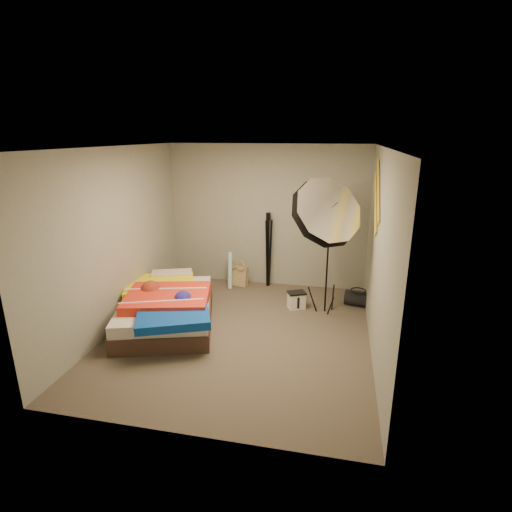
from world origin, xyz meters
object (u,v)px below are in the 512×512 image
(wrapping_roll, at_px, (230,270))
(camera_case, at_px, (296,301))
(camera_tripod, at_px, (268,245))
(duffel_bag, at_px, (357,299))
(tote_bag, at_px, (238,276))
(bed, at_px, (167,307))
(photo_umbrella, at_px, (324,214))

(wrapping_roll, bearing_deg, camera_case, -26.68)
(wrapping_roll, xyz_separation_m, camera_tripod, (0.64, 0.24, 0.45))
(camera_case, distance_m, duffel_bag, 1.00)
(tote_bag, relative_size, bed, 0.17)
(duffel_bag, height_order, camera_tripod, camera_tripod)
(duffel_bag, relative_size, camera_tripod, 0.29)
(bed, height_order, photo_umbrella, photo_umbrella)
(photo_umbrella, bearing_deg, wrapping_roll, 152.11)
(bed, xyz_separation_m, camera_tripod, (1.16, 1.80, 0.51))
(duffel_bag, bearing_deg, bed, -145.37)
(photo_umbrella, bearing_deg, camera_tripod, 131.91)
(tote_bag, relative_size, camera_case, 1.45)
(duffel_bag, bearing_deg, camera_case, -151.88)
(bed, xyz_separation_m, photo_umbrella, (2.15, 0.69, 1.31))
(duffel_bag, height_order, photo_umbrella, photo_umbrella)
(camera_case, relative_size, camera_tripod, 0.19)
(camera_case, relative_size, bed, 0.12)
(photo_umbrella, relative_size, camera_tripod, 1.63)
(tote_bag, bearing_deg, wrapping_roll, -113.40)
(tote_bag, distance_m, camera_case, 1.39)
(camera_tripod, bearing_deg, camera_case, -54.65)
(tote_bag, xyz_separation_m, camera_case, (1.15, -0.77, -0.06))
(photo_umbrella, height_order, camera_tripod, photo_umbrella)
(camera_tripod, bearing_deg, tote_bag, -169.35)
(bed, bearing_deg, photo_umbrella, 17.90)
(wrapping_roll, relative_size, bed, 0.31)
(tote_bag, bearing_deg, bed, -95.55)
(tote_bag, distance_m, wrapping_roll, 0.23)
(tote_bag, height_order, wrapping_roll, wrapping_roll)
(wrapping_roll, distance_m, duffel_bag, 2.25)
(wrapping_roll, distance_m, camera_case, 1.43)
(tote_bag, xyz_separation_m, camera_tripod, (0.53, 0.10, 0.59))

